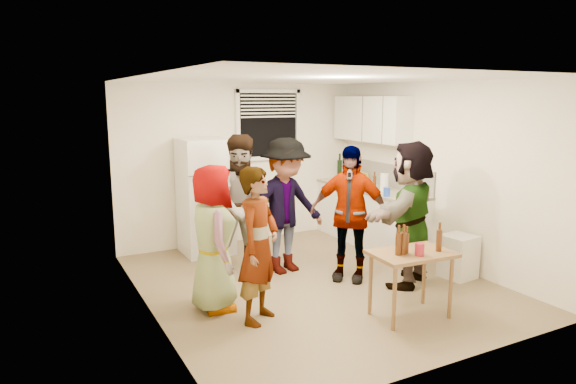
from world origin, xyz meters
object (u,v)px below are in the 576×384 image
serving_table (409,316)px  guest_black (348,279)px  red_cup (419,255)px  kettle (358,185)px  beer_bottle_counter (374,190)px  beer_bottle_table (406,253)px  refrigerator (205,196)px  trash_bin (458,259)px  wine_bottle (339,179)px  blue_cup (387,196)px  guest_stripe (259,320)px  guest_back_left (246,272)px  guest_orange (407,283)px  guest_grey (215,308)px  guest_back_right (286,271)px

serving_table → guest_black: (0.07, 1.25, 0.00)m
serving_table → red_cup: red_cup is taller
kettle → beer_bottle_counter: bearing=-120.3°
beer_bottle_table → guest_black: beer_bottle_table is taller
refrigerator → trash_bin: (2.50, -2.56, -0.60)m
wine_bottle → red_cup: wine_bottle is taller
beer_bottle_counter → blue_cup: bearing=-107.8°
serving_table → guest_black: bearing=86.6°
beer_bottle_table → guest_stripe: bearing=154.2°
refrigerator → guest_back_left: refrigerator is taller
serving_table → guest_orange: serving_table is taller
kettle → guest_grey: bearing=-176.9°
blue_cup → trash_bin: size_ratio=0.24×
kettle → red_cup: 3.13m
blue_cup → guest_back_right: size_ratio=0.07×
guest_stripe → guest_black: (1.52, 0.59, 0.00)m
beer_bottle_table → guest_grey: 2.15m
guest_grey → guest_orange: 2.42m
wine_bottle → guest_back_right: size_ratio=0.18×
wine_bottle → beer_bottle_table: wine_bottle is taller
blue_cup → guest_back_right: 1.79m
guest_grey → guest_back_left: bearing=-30.7°
beer_bottle_table → guest_back_right: (-0.42, 1.88, -0.71)m
trash_bin → guest_orange: trash_bin is taller
refrigerator → guest_stripe: 2.69m
refrigerator → beer_bottle_counter: refrigerator is taller
refrigerator → guest_orange: (1.78, -2.42, -0.85)m
guest_back_left → guest_black: (1.05, -0.86, 0.00)m
refrigerator → trash_bin: 3.62m
kettle → guest_grey: kettle is taller
wine_bottle → guest_orange: (-0.72, -2.65, -0.90)m
refrigerator → serving_table: (1.14, -3.19, -0.85)m
guest_orange → guest_black: bearing=-70.0°
kettle → blue_cup: bearing=-126.5°
guest_grey → beer_bottle_counter: bearing=-61.5°
trash_bin → guest_black: size_ratio=0.32×
refrigerator → serving_table: refrigerator is taller
beer_bottle_counter → guest_orange: 1.81m
red_cup → guest_back_left: 2.53m
refrigerator → red_cup: bearing=-71.1°
kettle → guest_black: bearing=-153.2°
guest_back_left → guest_back_right: 0.53m
wine_bottle → guest_back_right: (-1.85, -1.53, -0.90)m
kettle → guest_stripe: kettle is taller
beer_bottle_counter → blue_cup: beer_bottle_counter is taller
guest_black → serving_table: bearing=-47.6°
guest_stripe → serving_table: bearing=-63.6°
blue_cup → guest_back_left: (-2.02, 0.37, -0.90)m
wine_bottle → guest_back_right: bearing=-140.4°
refrigerator → serving_table: 3.50m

